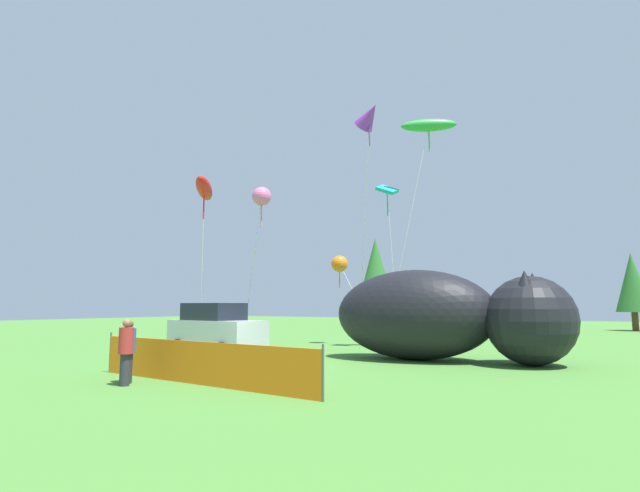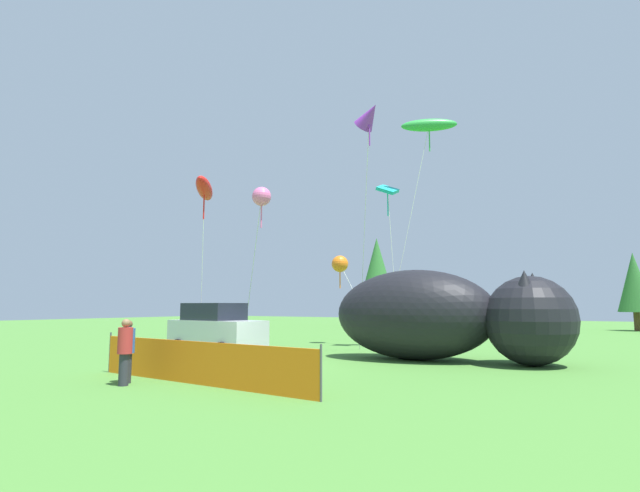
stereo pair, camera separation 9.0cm
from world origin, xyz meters
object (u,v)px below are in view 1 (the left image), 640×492
Objects in this scene: parked_car at (216,330)px; kite_pink_octopus at (262,197)px; kite_red_lizard at (204,189)px; kite_green_fish at (429,126)px; inflatable_cat at (442,318)px; kite_orange_flower at (340,264)px; spectator_in_black_shirt at (128,349)px; spectator_in_grey_shirt at (126,349)px; folding_chair at (270,360)px; kite_purple_delta at (369,117)px; kite_teal_diamond at (387,193)px.

kite_pink_octopus reaches higher than parked_car.
kite_green_fish is at bearing 47.78° from kite_red_lizard.
kite_orange_flower reaches higher than inflatable_cat.
kite_pink_octopus reaches higher than kite_orange_flower.
spectator_in_black_shirt is 9.12m from kite_pink_octopus.
spectator_in_grey_shirt is at bearing -58.50° from kite_red_lizard.
kite_purple_delta is at bearing 17.92° from folding_chair.
folding_chair is 0.18× the size of kite_orange_flower.
kite_teal_diamond is 1.72× the size of kite_orange_flower.
kite_pink_octopus is (-1.38, 7.12, 5.53)m from spectator_in_black_shirt.
spectator_in_grey_shirt is 0.24× the size of kite_pink_octopus.
kite_green_fish reaches higher than inflatable_cat.
kite_purple_delta is (0.91, -3.73, 2.42)m from kite_teal_diamond.
kite_teal_diamond is at bearing 22.10° from folding_chair.
inflatable_cat is at bearing 20.15° from kite_red_lizard.
kite_teal_diamond is at bearing 65.92° from kite_pink_octopus.
kite_red_lizard is (-3.94, 6.42, 5.94)m from spectator_in_grey_shirt.
spectator_in_grey_shirt reaches higher than folding_chair.
folding_chair is 0.08× the size of kite_green_fish.
kite_pink_octopus is at bearing 102.74° from spectator_in_grey_shirt.
kite_green_fish is 9.28m from kite_pink_octopus.
kite_orange_flower reaches higher than folding_chair.
kite_teal_diamond is at bearing 62.59° from parked_car.
folding_chair is at bearing -83.89° from kite_teal_diamond.
kite_purple_delta is at bearing 36.60° from parked_car.
kite_teal_diamond is 4.54m from kite_purple_delta.
kite_orange_flower is (-1.86, 14.34, 3.30)m from spectator_in_black_shirt.
kite_orange_flower reaches higher than spectator_in_black_shirt.
parked_car is 10.85m from kite_purple_delta.
kite_red_lizard is at bearing -102.17° from kite_orange_flower.
folding_chair is 0.13× the size of kite_pink_octopus.
folding_chair is at bearing -28.71° from parked_car.
kite_teal_diamond reaches higher than spectator_in_grey_shirt.
kite_green_fish is (6.37, 7.55, 9.58)m from parked_car.
kite_red_lizard is 1.08× the size of kite_pink_octopus.
kite_purple_delta is at bearing 170.79° from inflatable_cat.
kite_pink_octopus is at bearing 100.94° from spectator_in_black_shirt.
kite_pink_octopus is (2.26, 1.00, -0.44)m from kite_red_lizard.
folding_chair is 15.08m from kite_green_fish.
kite_purple_delta reaches higher than kite_pink_octopus.
spectator_in_grey_shirt is 15.22m from kite_teal_diamond.
kite_pink_octopus is (0.48, -7.22, 2.23)m from kite_orange_flower.
spectator_in_grey_shirt is at bearing -81.60° from kite_orange_flower.
kite_pink_octopus is (-1.68, 7.43, 5.51)m from spectator_in_grey_shirt.
spectator_in_grey_shirt is 0.36× the size of kite_orange_flower.
kite_teal_diamond is 1.08× the size of kite_red_lizard.
inflatable_cat is (2.74, 6.67, 1.05)m from folding_chair.
folding_chair is at bearing -94.36° from kite_green_fish.
kite_green_fish reaches higher than kite_purple_delta.
kite_purple_delta reaches higher than spectator_in_grey_shirt.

